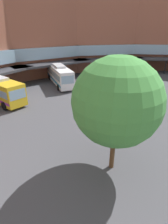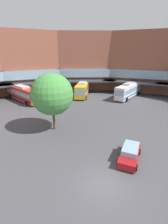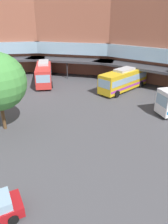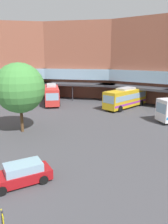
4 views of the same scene
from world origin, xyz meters
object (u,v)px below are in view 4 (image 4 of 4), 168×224
(bus_5, at_px, (126,98))
(parked_car, at_px, (21,174))
(bus_1, at_px, (52,93))
(plaza_tree, at_px, (20,88))

(bus_5, height_order, parked_car, bus_5)
(bus_1, distance_m, bus_5, 14.87)
(parked_car, relative_size, plaza_tree, 0.56)
(bus_1, relative_size, plaza_tree, 1.25)
(bus_5, distance_m, parked_car, 27.61)
(plaza_tree, bearing_deg, parked_car, -40.13)
(bus_1, distance_m, plaza_tree, 18.53)
(bus_1, relative_size, bus_5, 1.02)
(bus_5, xyz_separation_m, plaza_tree, (-4.81, -19.50, 3.56))
(parked_car, height_order, plaza_tree, plaza_tree)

